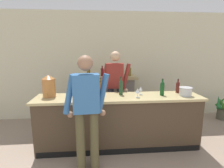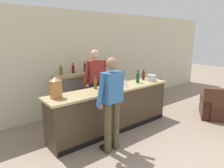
# 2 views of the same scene
# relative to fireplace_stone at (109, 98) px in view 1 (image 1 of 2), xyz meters

# --- Properties ---
(wall_back_panel) EXTENTS (12.00, 0.07, 2.75)m
(wall_back_panel) POSITION_rel_fireplace_stone_xyz_m (-0.02, 0.26, 0.78)
(wall_back_panel) COLOR beige
(wall_back_panel) RESTS_ON ground_plane
(bar_counter) EXTENTS (3.01, 0.63, 0.98)m
(bar_counter) POSITION_rel_fireplace_stone_xyz_m (0.09, -1.29, -0.10)
(bar_counter) COLOR #423324
(bar_counter) RESTS_ON ground_plane
(fireplace_stone) EXTENTS (1.38, 0.52, 1.43)m
(fireplace_stone) POSITION_rel_fireplace_stone_xyz_m (0.00, 0.00, 0.00)
(fireplace_stone) COLOR gray
(fireplace_stone) RESTS_ON ground_plane
(potted_plant_corner) EXTENTS (0.47, 0.48, 0.76)m
(potted_plant_corner) POSITION_rel_fireplace_stone_xyz_m (2.97, -0.25, -0.26)
(potted_plant_corner) COLOR #515140
(potted_plant_corner) RESTS_ON ground_plane
(person_customer) EXTENTS (0.66, 0.32, 1.74)m
(person_customer) POSITION_rel_fireplace_stone_xyz_m (-0.46, -1.96, 0.37)
(person_customer) COLOR #4C452B
(person_customer) RESTS_ON ground_plane
(person_bartender) EXTENTS (0.65, 0.35, 1.78)m
(person_bartender) POSITION_rel_fireplace_stone_xyz_m (0.09, -0.64, 0.40)
(person_bartender) COLOR #36374B
(person_bartender) RESTS_ON ground_plane
(copper_dispenser) EXTENTS (0.23, 0.27, 0.39)m
(copper_dispenser) POSITION_rel_fireplace_stone_xyz_m (-1.16, -1.21, 0.59)
(copper_dispenser) COLOR #B67038
(copper_dispenser) RESTS_ON bar_counter
(ice_bucket_steel) EXTENTS (0.23, 0.23, 0.16)m
(ice_bucket_steel) POSITION_rel_fireplace_stone_xyz_m (1.31, -1.36, 0.47)
(ice_bucket_steel) COLOR silver
(ice_bucket_steel) RESTS_ON bar_counter
(wine_bottle_burgundy_dark) EXTENTS (0.07, 0.07, 0.32)m
(wine_bottle_burgundy_dark) POSITION_rel_fireplace_stone_xyz_m (-0.24, -1.12, 0.53)
(wine_bottle_burgundy_dark) COLOR brown
(wine_bottle_burgundy_dark) RESTS_ON bar_counter
(wine_bottle_riesling_slim) EXTENTS (0.08, 0.08, 0.32)m
(wine_bottle_riesling_slim) POSITION_rel_fireplace_stone_xyz_m (-0.26, -1.46, 0.53)
(wine_bottle_riesling_slim) COLOR brown
(wine_bottle_riesling_slim) RESTS_ON bar_counter
(wine_bottle_cabernet_heavy) EXTENTS (0.07, 0.07, 0.34)m
(wine_bottle_cabernet_heavy) POSITION_rel_fireplace_stone_xyz_m (0.14, -1.17, 0.54)
(wine_bottle_cabernet_heavy) COLOR #1F4527
(wine_bottle_cabernet_heavy) RESTS_ON bar_counter
(wine_bottle_merlot_tall) EXTENTS (0.08, 0.08, 0.31)m
(wine_bottle_merlot_tall) POSITION_rel_fireplace_stone_xyz_m (0.89, -1.28, 0.53)
(wine_bottle_merlot_tall) COLOR #10451A
(wine_bottle_merlot_tall) RESTS_ON bar_counter
(wine_bottle_rose_blush) EXTENTS (0.07, 0.07, 0.27)m
(wine_bottle_rose_blush) POSITION_rel_fireplace_stone_xyz_m (1.27, -1.12, 0.51)
(wine_bottle_rose_blush) COLOR #511B16
(wine_bottle_rose_blush) RESTS_ON bar_counter
(wine_glass_by_dispenser) EXTENTS (0.08, 0.08, 0.17)m
(wine_glass_by_dispenser) POSITION_rel_fireplace_stone_xyz_m (0.40, -1.39, 0.51)
(wine_glass_by_dispenser) COLOR silver
(wine_glass_by_dispenser) RESTS_ON bar_counter
(wine_glass_near_bucket) EXTENTS (0.07, 0.07, 0.15)m
(wine_glass_near_bucket) POSITION_rel_fireplace_stone_xyz_m (0.51, -1.20, 0.50)
(wine_glass_near_bucket) COLOR silver
(wine_glass_near_bucket) RESTS_ON bar_counter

